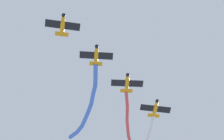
% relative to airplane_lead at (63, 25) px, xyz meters
% --- Properties ---
extents(airplane_lead, '(4.91, 6.36, 1.59)m').
position_rel_airplane_lead_xyz_m(airplane_lead, '(0.00, 0.00, 0.00)').
color(airplane_lead, orange).
extents(airplane_left_wing, '(4.91, 6.42, 1.59)m').
position_rel_airplane_lead_xyz_m(airplane_left_wing, '(-7.71, 4.21, 0.25)').
color(airplane_left_wing, orange).
extents(smoke_trail_left_wing, '(20.79, 12.14, 5.42)m').
position_rel_airplane_lead_xyz_m(smoke_trail_left_wing, '(-20.48, -1.04, 2.50)').
color(smoke_trail_left_wing, '#4C75DB').
extents(airplane_right_wing, '(4.91, 6.42, 1.59)m').
position_rel_airplane_lead_xyz_m(airplane_right_wing, '(-15.42, 8.43, 0.50)').
color(airplane_right_wing, orange).
extents(airplane_slot, '(4.91, 6.36, 1.59)m').
position_rel_airplane_lead_xyz_m(airplane_slot, '(-23.13, 12.66, 0.75)').
color(airplane_slot, orange).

